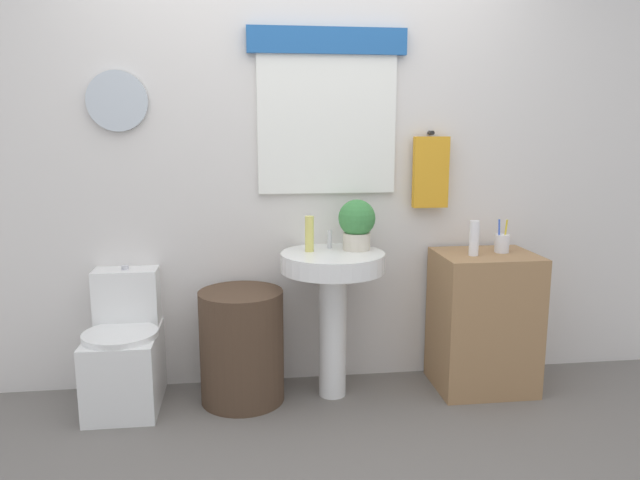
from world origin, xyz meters
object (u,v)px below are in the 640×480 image
at_px(potted_plant, 357,223).
at_px(toothbrush_cup, 502,243).
at_px(laundry_hamper, 242,346).
at_px(soap_bottle, 309,234).
at_px(pedestal_sink, 333,286).
at_px(lotion_bottle, 474,238).
at_px(wooden_cabinet, 483,321).
at_px(toilet, 125,354).

bearing_deg(potted_plant, toothbrush_cup, -2.80).
distance_m(laundry_hamper, toothbrush_cup, 1.54).
xyz_separation_m(soap_bottle, potted_plant, (0.26, 0.01, 0.05)).
bearing_deg(laundry_hamper, potted_plant, 5.40).
bearing_deg(pedestal_sink, lotion_bottle, -2.98).
bearing_deg(wooden_cabinet, soap_bottle, 177.08).
height_order(soap_bottle, lotion_bottle, soap_bottle).
xyz_separation_m(laundry_hamper, potted_plant, (0.63, 0.06, 0.65)).
height_order(pedestal_sink, wooden_cabinet, pedestal_sink).
distance_m(wooden_cabinet, soap_bottle, 1.11).
xyz_separation_m(toilet, toothbrush_cup, (2.07, -0.01, 0.55)).
bearing_deg(soap_bottle, toilet, -178.87).
distance_m(wooden_cabinet, potted_plant, 0.92).
relative_size(wooden_cabinet, toothbrush_cup, 4.22).
xyz_separation_m(wooden_cabinet, soap_bottle, (-0.98, 0.05, 0.51)).
xyz_separation_m(toilet, laundry_hamper, (0.62, -0.03, 0.02)).
xyz_separation_m(wooden_cabinet, toothbrush_cup, (0.09, 0.02, 0.44)).
distance_m(toilet, pedestal_sink, 1.16).
height_order(laundry_hamper, pedestal_sink, pedestal_sink).
height_order(pedestal_sink, potted_plant, potted_plant).
distance_m(potted_plant, toothbrush_cup, 0.83).
distance_m(soap_bottle, potted_plant, 0.27).
bearing_deg(toilet, pedestal_sink, -1.57).
xyz_separation_m(wooden_cabinet, lotion_bottle, (-0.09, -0.04, 0.49)).
height_order(laundry_hamper, soap_bottle, soap_bottle).
bearing_deg(lotion_bottle, toilet, 177.85).
bearing_deg(toothbrush_cup, soap_bottle, 178.41).
height_order(pedestal_sink, toothbrush_cup, toothbrush_cup).
distance_m(toilet, toothbrush_cup, 2.14).
height_order(laundry_hamper, potted_plant, potted_plant).
bearing_deg(potted_plant, wooden_cabinet, -4.75).
bearing_deg(potted_plant, soap_bottle, -177.80).
relative_size(toilet, wooden_cabinet, 0.94).
xyz_separation_m(soap_bottle, toothbrush_cup, (1.08, -0.03, -0.07)).
height_order(toilet, lotion_bottle, lotion_bottle).
relative_size(laundry_hamper, wooden_cabinet, 0.78).
bearing_deg(wooden_cabinet, toilet, 179.11).
distance_m(laundry_hamper, soap_bottle, 0.71).
bearing_deg(wooden_cabinet, toothbrush_cup, 12.15).
distance_m(toilet, wooden_cabinet, 1.98).
relative_size(toilet, soap_bottle, 3.80).
distance_m(toilet, potted_plant, 1.42).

